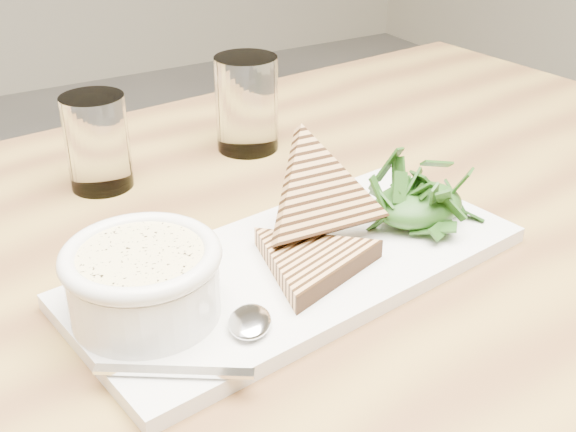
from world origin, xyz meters
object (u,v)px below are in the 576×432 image
glass_far (247,104)px  glass_near (97,142)px  table_top (304,259)px  platter (299,266)px  soup_bowl (144,289)px

glass_far → glass_near: bearing=-176.4°
table_top → platter: (-0.03, -0.04, 0.03)m
platter → table_top: bearing=53.1°
soup_bowl → glass_near: size_ratio=1.13×
table_top → glass_far: size_ratio=11.16×
platter → glass_far: bearing=71.3°
platter → glass_near: 0.29m
glass_near → glass_far: 0.19m
soup_bowl → glass_near: (0.05, 0.28, 0.01)m
table_top → glass_near: 0.27m
soup_bowl → table_top: bearing=16.0°
glass_far → soup_bowl: bearing=-130.2°
soup_bowl → glass_far: glass_far is taller
glass_near → glass_far: bearing=3.6°
soup_bowl → glass_near: bearing=79.6°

